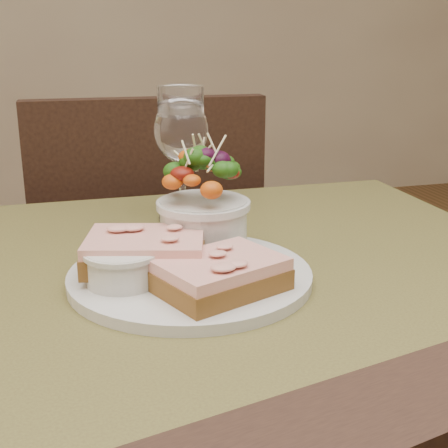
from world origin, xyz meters
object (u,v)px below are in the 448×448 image
object	(u,v)px
sandwich_back	(145,251)
ramekin	(122,265)
chair_far	(147,362)
dinner_plate	(190,276)
sandwich_front	(220,275)
salad_bowl	(203,202)
cafe_table	(224,371)
wine_glass	(181,134)

from	to	relation	value
sandwich_back	ramekin	bearing A→B (deg)	-126.92
chair_far	ramekin	xyz separation A→B (m)	(-0.11, -0.65, 0.49)
dinner_plate	sandwich_back	xyz separation A→B (m)	(-0.05, 0.01, 0.03)
chair_far	sandwich_back	xyz separation A→B (m)	(-0.08, -0.63, 0.49)
dinner_plate	ramekin	world-z (taller)	ramekin
dinner_plate	ramekin	bearing A→B (deg)	-169.10
sandwich_front	sandwich_back	world-z (taller)	sandwich_back
chair_far	salad_bowl	size ratio (longest dim) A/B	7.09
ramekin	sandwich_front	bearing A→B (deg)	-25.61
ramekin	sandwich_back	bearing A→B (deg)	38.00
cafe_table	chair_far	bearing A→B (deg)	89.73
dinner_plate	wine_glass	xyz separation A→B (m)	(0.04, 0.23, 0.12)
cafe_table	chair_far	world-z (taller)	chair_far
cafe_table	chair_far	size ratio (longest dim) A/B	0.89
cafe_table	sandwich_back	world-z (taller)	sandwich_back
sandwich_front	chair_far	bearing A→B (deg)	66.77
sandwich_front	salad_bowl	distance (m)	0.13
sandwich_back	chair_far	bearing A→B (deg)	97.76
cafe_table	sandwich_front	distance (m)	0.13
cafe_table	sandwich_front	bearing A→B (deg)	-111.11
sandwich_back	salad_bowl	world-z (taller)	salad_bowl
chair_far	dinner_plate	distance (m)	0.78
sandwich_front	ramekin	world-z (taller)	ramekin
salad_bowl	sandwich_back	bearing A→B (deg)	-145.40
sandwich_back	salad_bowl	distance (m)	0.10
ramekin	wine_glass	xyz separation A→B (m)	(0.11, 0.24, 0.09)
dinner_plate	wine_glass	world-z (taller)	wine_glass
cafe_table	chair_far	xyz separation A→B (m)	(0.00, 0.66, -0.36)
cafe_table	salad_bowl	world-z (taller)	salad_bowl
dinner_plate	sandwich_front	world-z (taller)	sandwich_front
sandwich_front	cafe_table	bearing A→B (deg)	46.95
chair_far	dinner_plate	xyz separation A→B (m)	(-0.03, -0.63, 0.46)
cafe_table	sandwich_front	world-z (taller)	sandwich_front
cafe_table	salad_bowl	bearing A→B (deg)	90.33
sandwich_back	ramekin	xyz separation A→B (m)	(-0.03, -0.02, -0.01)
chair_far	sandwich_back	world-z (taller)	chair_far
chair_far	dinner_plate	size ratio (longest dim) A/B	3.41
ramekin	salad_bowl	bearing A→B (deg)	35.51
ramekin	salad_bowl	xyz separation A→B (m)	(0.10, 0.07, 0.04)
salad_bowl	wine_glass	distance (m)	0.18
cafe_table	sandwich_front	size ratio (longest dim) A/B	5.51
dinner_plate	ramekin	size ratio (longest dim) A/B	3.56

